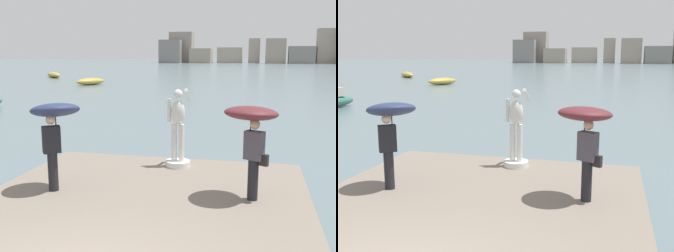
% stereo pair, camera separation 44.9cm
% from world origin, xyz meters
% --- Properties ---
extents(ground_plane, '(400.00, 400.00, 0.00)m').
position_xyz_m(ground_plane, '(0.00, 40.00, 0.00)').
color(ground_plane, slate).
extents(pier, '(7.03, 10.31, 0.40)m').
position_xyz_m(pier, '(0.00, 2.16, 0.20)').
color(pier, slate).
rests_on(pier, ground).
extents(statue_white_figure, '(0.68, 0.90, 2.15)m').
position_xyz_m(statue_white_figure, '(0.23, 6.47, 1.27)').
color(statue_white_figure, silver).
rests_on(statue_white_figure, pier).
extents(onlooker_left, '(1.53, 1.54, 2.07)m').
position_xyz_m(onlooker_left, '(-2.07, 3.99, 2.02)').
color(onlooker_left, black).
rests_on(onlooker_left, pier).
extents(onlooker_right, '(1.51, 1.52, 2.02)m').
position_xyz_m(onlooker_right, '(2.21, 4.36, 2.02)').
color(onlooker_right, black).
rests_on(onlooker_right, pier).
extents(boat_mid, '(3.04, 3.77, 0.78)m').
position_xyz_m(boat_mid, '(-16.05, 38.11, 0.39)').
color(boat_mid, '#B2993D').
rests_on(boat_mid, ground).
extents(boat_far, '(4.68, 4.98, 0.78)m').
position_xyz_m(boat_far, '(-27.14, 50.21, 0.39)').
color(boat_far, '#B2993D').
rests_on(boat_far, ground).
extents(distant_skyline, '(71.49, 12.69, 12.27)m').
position_xyz_m(distant_skyline, '(-0.86, 149.67, 4.74)').
color(distant_skyline, gray).
rests_on(distant_skyline, ground).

